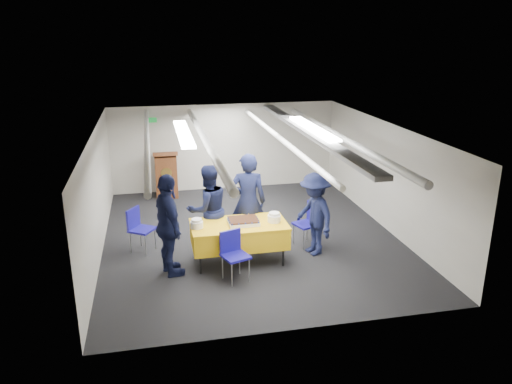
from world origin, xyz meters
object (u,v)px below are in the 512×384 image
(podium, at_px, (166,174))
(sailor_c, at_px, (169,226))
(chair_left, at_px, (138,225))
(sailor_a, at_px, (248,202))
(sailor_b, at_px, (208,209))
(chair_near, at_px, (233,250))
(chair_right, at_px, (309,220))
(sailor_d, at_px, (314,214))
(sheet_cake, at_px, (243,221))
(serving_table, at_px, (239,234))

(podium, distance_m, sailor_c, 4.41)
(chair_left, bearing_deg, sailor_a, -8.29)
(sailor_a, height_order, sailor_b, sailor_a)
(sailor_b, bearing_deg, chair_near, 86.23)
(chair_right, relative_size, sailor_d, 0.54)
(chair_right, bearing_deg, chair_near, -147.25)
(podium, xyz_separation_m, chair_left, (-0.67, -3.25, -0.08))
(sheet_cake, relative_size, sailor_d, 0.35)
(sailor_c, bearing_deg, podium, -16.33)
(podium, relative_size, sailor_b, 0.71)
(serving_table, xyz_separation_m, chair_near, (-0.21, -0.62, -0.03))
(chair_right, bearing_deg, sailor_a, 175.18)
(podium, relative_size, sailor_a, 0.65)
(sheet_cake, height_order, sailor_a, sailor_a)
(chair_right, height_order, sailor_a, sailor_a)
(chair_near, relative_size, chair_right, 1.00)
(podium, distance_m, sailor_a, 3.87)
(chair_right, distance_m, sailor_a, 1.31)
(serving_table, xyz_separation_m, chair_right, (1.52, 0.50, -0.03))
(podium, bearing_deg, sheet_cake, -73.48)
(chair_right, bearing_deg, sheet_cake, -160.14)
(podium, xyz_separation_m, sailor_d, (2.64, -4.09, 0.20))
(chair_left, height_order, sailor_c, sailor_c)
(podium, bearing_deg, chair_left, -101.66)
(sailor_b, xyz_separation_m, sailor_c, (-0.78, -0.81, 0.05))
(podium, height_order, sailor_b, sailor_b)
(sailor_d, bearing_deg, chair_right, 159.49)
(chair_near, relative_size, sailor_b, 0.50)
(sailor_a, bearing_deg, sailor_d, 167.49)
(podium, relative_size, chair_right, 1.44)
(podium, bearing_deg, chair_near, -78.76)
(serving_table, relative_size, chair_right, 2.03)
(sheet_cake, xyz_separation_m, chair_right, (1.44, 0.52, -0.29))
(sheet_cake, bearing_deg, sailor_a, 71.46)
(sheet_cake, distance_m, sailor_b, 0.84)
(chair_near, bearing_deg, sailor_a, 67.63)
(chair_left, relative_size, sailor_b, 0.50)
(sheet_cake, height_order, chair_near, chair_near)
(sheet_cake, xyz_separation_m, chair_near, (-0.29, -0.59, -0.29))
(sailor_b, bearing_deg, chair_left, -30.81)
(chair_near, height_order, sailor_d, sailor_d)
(chair_right, xyz_separation_m, chair_left, (-3.36, 0.41, 0.00))
(chair_left, xyz_separation_m, sailor_c, (0.56, -1.14, 0.39))
(serving_table, bearing_deg, chair_right, 18.06)
(chair_left, xyz_separation_m, sailor_d, (3.31, -0.83, 0.28))
(podium, relative_size, sailor_d, 0.77)
(chair_left, relative_size, sailor_c, 0.47)
(sailor_b, bearing_deg, sailor_c, 29.03)
(chair_right, relative_size, sailor_c, 0.47)
(sheet_cake, relative_size, chair_right, 0.65)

